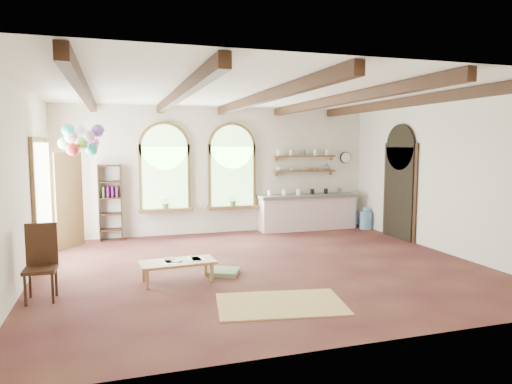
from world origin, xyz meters
name	(u,v)px	position (x,y,z in m)	size (l,w,h in m)	color
floor	(262,266)	(0.00, 0.00, 0.00)	(8.00, 8.00, 0.00)	brown
ceiling_beams	(263,98)	(0.00, 0.00, 3.10)	(6.20, 6.80, 0.18)	#341C10
window_left	(165,170)	(-1.40, 3.43, 1.63)	(1.30, 0.28, 2.20)	brown
window_right	(232,169)	(0.30, 3.43, 1.63)	(1.30, 0.28, 2.20)	brown
left_doorway	(42,202)	(-3.95, 1.80, 1.15)	(0.10, 1.90, 2.50)	brown
right_doorway	(399,193)	(3.95, 1.50, 1.10)	(0.10, 1.30, 2.40)	black
kitchen_counter	(307,212)	(2.30, 3.20, 0.48)	(2.68, 0.62, 0.94)	beige
wall_shelf_lower	(305,171)	(2.30, 3.38, 1.55)	(1.70, 0.24, 0.04)	brown
wall_shelf_upper	(305,156)	(2.30, 3.38, 1.95)	(1.70, 0.24, 0.04)	brown
wall_clock	(346,158)	(3.55, 3.45, 1.90)	(0.32, 0.32, 0.04)	black
bookshelf	(110,202)	(-2.70, 3.32, 0.90)	(0.53, 0.32, 1.80)	#341C10
coffee_table	(178,264)	(-1.63, -0.49, 0.31)	(1.26, 0.65, 0.35)	#A9764D
side_chair	(41,279)	(-3.65, -0.79, 0.32)	(0.45, 0.45, 1.11)	#341C10
floor_mat	(281,304)	(-0.38, -2.00, 0.01)	(1.80, 1.11, 0.02)	#D1BB68
floor_cushion	(224,272)	(-0.80, -0.30, 0.04)	(0.48, 0.48, 0.08)	#6A865D
water_jug_a	(351,218)	(3.60, 3.15, 0.25)	(0.30, 0.30, 0.58)	#5F96CB
water_jug_b	(366,219)	(3.82, 2.77, 0.26)	(0.31, 0.31, 0.60)	#5F96CB
balloon_cluster	(81,140)	(-3.18, 1.57, 2.35)	(0.88, 0.88, 1.15)	white
table_book	(165,259)	(-1.82, -0.33, 0.36)	(0.16, 0.23, 0.02)	olive
tablet	(175,260)	(-1.67, -0.45, 0.35)	(0.17, 0.24, 0.01)	black
potted_plant_left	(166,202)	(-1.40, 3.32, 0.85)	(0.27, 0.23, 0.30)	#598C4C
potted_plant_right	(233,200)	(0.30, 3.32, 0.85)	(0.27, 0.23, 0.30)	#598C4C
shelf_cup_a	(279,169)	(1.55, 3.38, 1.62)	(0.12, 0.10, 0.10)	white
shelf_cup_b	(291,169)	(1.90, 3.38, 1.62)	(0.10, 0.10, 0.09)	beige
shelf_bowl_a	(303,169)	(2.25, 3.38, 1.60)	(0.22, 0.22, 0.05)	beige
shelf_bowl_b	(315,169)	(2.60, 3.38, 1.60)	(0.20, 0.20, 0.06)	#8C664C
shelf_vase	(327,166)	(2.95, 3.38, 1.67)	(0.18, 0.18, 0.19)	slate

